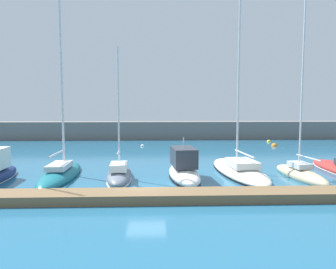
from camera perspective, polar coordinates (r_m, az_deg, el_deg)
The scene contains 11 objects.
ground_plane at distance 19.87m, azimuth -4.08°, elevation -10.46°, with size 120.00×120.00×0.00m, color #236084.
dock_pier at distance 17.78m, azimuth -4.32°, elevation -11.43°, with size 38.85×1.88×0.54m, color brown.
breakwater_seawall at distance 51.57m, azimuth -2.91°, elevation 0.82°, with size 108.00×3.76×2.92m, color slate.
sailboat_teal_third at distance 24.74m, azimuth -19.44°, elevation -6.85°, with size 2.43×8.72×13.78m.
sailboat_slate_fourth at distance 23.01m, azimuth -9.11°, elevation -7.33°, with size 2.19×6.29×9.92m.
motorboat_white_fifth at distance 22.83m, azimuth 2.96°, elevation -6.51°, with size 2.66×6.57×3.35m.
sailboat_ivory_sixth at distance 25.43m, azimuth 13.10°, elevation -6.19°, with size 3.82×10.65×21.75m.
sailboat_sand_seventh at distance 25.20m, azimuth 23.47°, elevation -6.60°, with size 2.24×6.69×13.46m.
mooring_buoy_yellow at distance 49.49m, azimuth 18.33°, elevation -1.31°, with size 0.63×0.63×0.63m, color yellow.
mooring_buoy_white at distance 41.81m, azimuth -4.81°, elevation -2.21°, with size 0.53×0.53×0.53m, color white.
mooring_buoy_orange at distance 44.30m, azimuth 19.27°, elevation -2.07°, with size 0.83×0.83×0.83m, color orange.
Camera 1 is at (0.67, -19.12, 5.34)m, focal length 32.58 mm.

